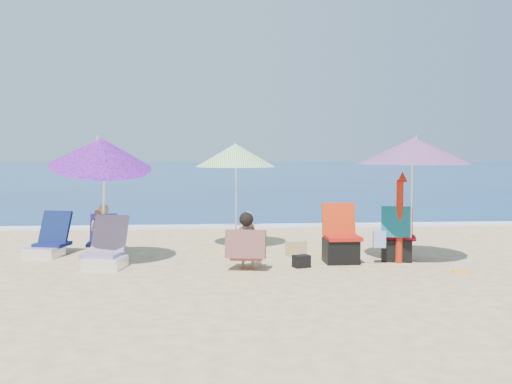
{
  "coord_description": "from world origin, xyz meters",
  "views": [
    {
      "loc": [
        -1.02,
        -8.14,
        1.75
      ],
      "look_at": [
        -0.3,
        1.0,
        1.1
      ],
      "focal_mm": 40.51,
      "sensor_mm": 36.0,
      "label": 1
    }
  ],
  "objects": [
    {
      "name": "orange_item",
      "position": [
        2.58,
        -0.17,
        0.02
      ],
      "size": [
        0.24,
        0.15,
        0.03
      ],
      "color": "#FFAB1A",
      "rests_on": "ground"
    },
    {
      "name": "ground",
      "position": [
        0.0,
        0.0,
        0.0
      ],
      "size": [
        120.0,
        120.0,
        0.0
      ],
      "color": "#D8BC84",
      "rests_on": "ground"
    },
    {
      "name": "chair_navy",
      "position": [
        -3.74,
        1.68,
        0.19
      ],
      "size": [
        0.71,
        0.84,
        0.73
      ],
      "color": "#0D1349",
      "rests_on": "ground"
    },
    {
      "name": "bag_black_b",
      "position": [
        0.34,
        0.37,
        0.09
      ],
      "size": [
        0.28,
        0.24,
        0.19
      ],
      "color": "black",
      "rests_on": "ground"
    },
    {
      "name": "person_center",
      "position": [
        -0.49,
        0.31,
        0.42
      ],
      "size": [
        0.62,
        0.63,
        0.86
      ],
      "color": "tan",
      "rests_on": "ground"
    },
    {
      "name": "umbrella_blue",
      "position": [
        -2.68,
        0.79,
        1.73
      ],
      "size": [
        2.0,
        2.03,
        2.11
      ],
      "color": "white",
      "rests_on": "ground"
    },
    {
      "name": "camp_chair_right",
      "position": [
        1.93,
        0.8,
        0.32
      ],
      "size": [
        0.81,
        0.68,
        0.89
      ],
      "color": "red",
      "rests_on": "ground"
    },
    {
      "name": "umbrella_turquoise",
      "position": [
        2.13,
        0.61,
        1.75
      ],
      "size": [
        1.88,
        1.88,
        1.99
      ],
      "color": "white",
      "rests_on": "ground"
    },
    {
      "name": "foam",
      "position": [
        0.0,
        5.1,
        0.02
      ],
      "size": [
        120.0,
        0.5,
        0.04
      ],
      "color": "white",
      "rests_on": "ground"
    },
    {
      "name": "sea",
      "position": [
        0.0,
        45.0,
        -0.05
      ],
      "size": [
        120.0,
        80.0,
        0.12
      ],
      "color": "navy",
      "rests_on": "ground"
    },
    {
      "name": "bag_black_a",
      "position": [
        -0.33,
        1.92,
        0.1
      ],
      "size": [
        0.32,
        0.27,
        0.2
      ],
      "color": "black",
      "rests_on": "ground"
    },
    {
      "name": "furled_umbrella",
      "position": [
        1.92,
        0.58,
        0.79
      ],
      "size": [
        0.19,
        0.27,
        1.44
      ],
      "color": "#AD200C",
      "rests_on": "ground"
    },
    {
      "name": "person_left",
      "position": [
        -2.92,
        1.93,
        0.38
      ],
      "size": [
        0.49,
        0.6,
        0.84
      ],
      "color": "tan",
      "rests_on": "ground"
    },
    {
      "name": "camp_chair_left",
      "position": [
        1.01,
        0.71,
        0.28
      ],
      "size": [
        0.56,
        0.56,
        0.93
      ],
      "color": "#B1160C",
      "rests_on": "ground"
    },
    {
      "name": "bag_tan",
      "position": [
        0.39,
        1.28,
        0.13
      ],
      "size": [
        0.35,
        0.29,
        0.26
      ],
      "color": "tan",
      "rests_on": "ground"
    },
    {
      "name": "chair_rainbow",
      "position": [
        -2.61,
        0.63,
        0.2
      ],
      "size": [
        0.69,
        0.81,
        0.76
      ],
      "color": "#C35145",
      "rests_on": "ground"
    },
    {
      "name": "umbrella_striped",
      "position": [
        -0.57,
        2.2,
        1.68
      ],
      "size": [
        1.45,
        1.45,
        1.92
      ],
      "color": "white",
      "rests_on": "ground"
    }
  ]
}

